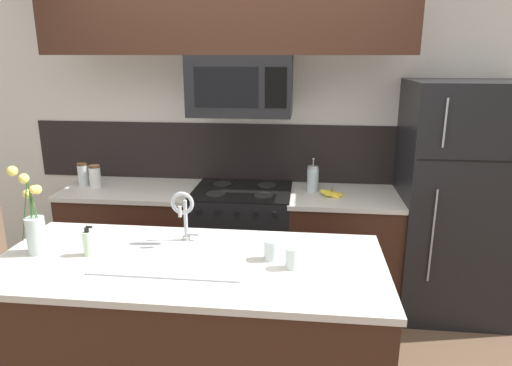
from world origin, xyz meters
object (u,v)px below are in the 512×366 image
Objects in this scene: storage_jar_medium at (95,176)px; drinking_glass at (271,250)px; banana_bunch at (332,194)px; flower_vase at (34,227)px; microwave at (241,86)px; dish_soap_bottle at (88,243)px; stove_range at (243,244)px; storage_jar_tall at (83,174)px; french_press at (313,179)px; refrigerator at (455,201)px; spare_glass at (292,258)px; sink_faucet at (183,210)px.

storage_jar_medium reaches higher than drinking_glass.
banana_bunch is 0.39× the size of flower_vase.
dish_soap_bottle is at bearing -117.80° from microwave.
storage_jar_tall is at bearing 178.51° from stove_range.
microwave is 1.49m from storage_jar_tall.
storage_jar_medium is at bearing -177.73° from french_press.
refrigerator reaches higher than french_press.
flower_vase reaches higher than banana_bunch.
flower_vase reaches higher than storage_jar_tall.
microwave is 6.90× the size of spare_glass.
storage_jar_tall is 0.13m from storage_jar_medium.
spare_glass is 1.37m from flower_vase.
french_press is 1.62× the size of dish_soap_bottle.
refrigerator is at bearing 26.57° from flower_vase.
storage_jar_medium reaches higher than dish_soap_bottle.
banana_bunch is 0.20m from french_press.
stove_range is 0.83m from banana_bunch.
refrigerator is at bearing -2.16° from french_press.
flower_vase reaches higher than sink_faucet.
storage_jar_tall is at bearing 117.29° from dish_soap_bottle.
banana_bunch is at bearing 48.12° from sink_faucet.
storage_jar_medium is at bearing 141.79° from drinking_glass.
refrigerator is 16.69× the size of drinking_glass.
french_press is 1.28m from drinking_glass.
sink_faucet is (-1.79, -1.05, 0.23)m from refrigerator.
spare_glass is (1.62, -1.28, -0.04)m from storage_jar_medium.
refrigerator is at bearing 1.46° from microwave.
refrigerator reaches higher than drinking_glass.
drinking_glass is 0.14m from spare_glass.
refrigerator is at bearing 0.71° from stove_range.
drinking_glass is (-0.22, -1.26, -0.05)m from french_press.
refrigerator is 2.80m from storage_jar_medium.
french_press is 0.87× the size of sink_faucet.
sink_faucet reaches higher than drinking_glass.
banana_bunch is 2.02m from flower_vase.
sink_faucet is at bearing -100.10° from stove_range.
dish_soap_bottle is at bearing -62.71° from storage_jar_tall.
dish_soap_bottle is at bearing 178.10° from spare_glass.
storage_jar_medium is (-1.19, -0.01, 0.54)m from stove_range.
storage_jar_medium is at bearing 134.49° from sink_faucet.
stove_range is 4.94× the size of banana_bunch.
refrigerator is 10.69× the size of dish_soap_bottle.
flower_vase reaches higher than spare_glass.
refrigerator reaches higher than sink_faucet.
banana_bunch is 0.71× the size of french_press.
french_press is at bearing 85.27° from spare_glass.
storage_jar_medium is at bearing 113.57° from dish_soap_bottle.
microwave is at bearing 105.23° from drinking_glass.
refrigerator is 2.09m from sink_faucet.
drinking_glass is at bearing -107.88° from banana_bunch.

